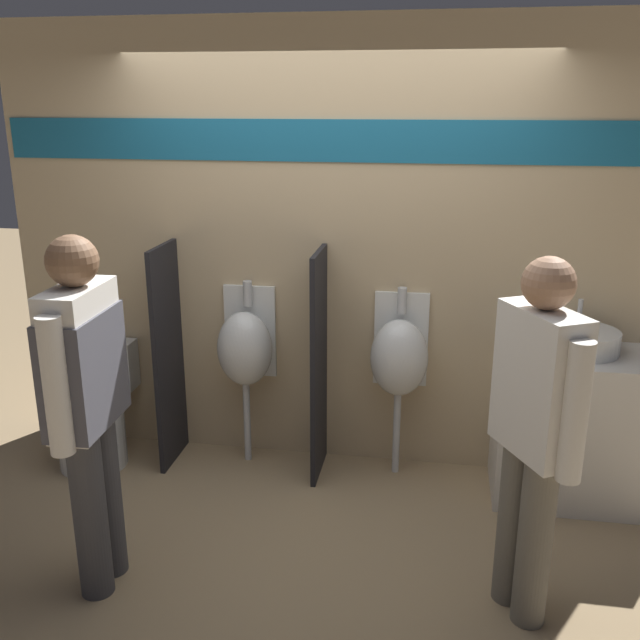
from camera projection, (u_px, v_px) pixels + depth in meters
ground_plane at (315, 500)px, 4.16m from camera, size 16.00×16.00×0.00m
display_wall at (332, 250)px, 4.32m from camera, size 4.09×0.07×2.70m
sink_counter at (583, 427)px, 4.08m from camera, size 0.98×0.52×0.88m
sink_basin at (582, 341)px, 3.99m from camera, size 0.41×0.41×0.27m
cell_phone at (539, 357)px, 3.89m from camera, size 0.07×0.14×0.01m
divider_near_counter at (168, 356)px, 4.45m from camera, size 0.03×0.43×1.41m
divider_mid at (319, 365)px, 4.29m from camera, size 0.03×0.43×1.41m
urinal_near_counter at (245, 348)px, 4.42m from camera, size 0.35×0.30×1.17m
urinal_far at (399, 357)px, 4.27m from camera, size 0.35×0.30×1.17m
toilet at (95, 418)px, 4.54m from camera, size 0.43×0.59×0.89m
person_in_vest at (86, 393)px, 3.18m from camera, size 0.23×0.59×1.70m
person_with_lanyard at (534, 428)px, 3.01m from camera, size 0.36×0.52×1.65m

